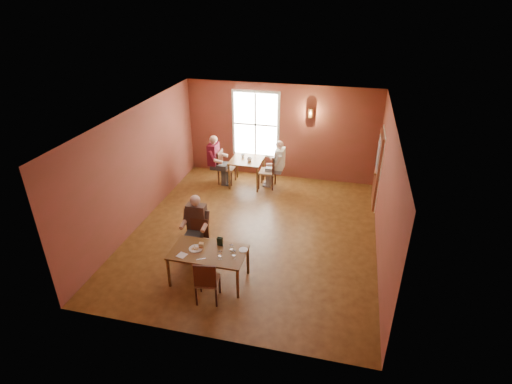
% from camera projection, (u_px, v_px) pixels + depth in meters
% --- Properties ---
extents(ground, '(6.00, 7.00, 0.01)m').
position_uv_depth(ground, '(254.00, 232.00, 10.13)').
color(ground, brown).
rests_on(ground, ground).
extents(wall_back, '(6.00, 0.04, 3.00)m').
position_uv_depth(wall_back, '(281.00, 132.00, 12.46)').
color(wall_back, brown).
rests_on(wall_back, ground).
extents(wall_front, '(6.00, 0.04, 3.00)m').
position_uv_depth(wall_front, '(202.00, 270.00, 6.42)').
color(wall_front, brown).
rests_on(wall_front, ground).
extents(wall_left, '(0.04, 7.00, 3.00)m').
position_uv_depth(wall_left, '(139.00, 167.00, 10.06)').
color(wall_left, brown).
rests_on(wall_left, ground).
extents(wall_right, '(0.04, 7.00, 3.00)m').
position_uv_depth(wall_right, '(386.00, 193.00, 8.81)').
color(wall_right, brown).
rests_on(wall_right, ground).
extents(ceiling, '(6.00, 7.00, 0.04)m').
position_uv_depth(ceiling, '(254.00, 117.00, 8.75)').
color(ceiling, white).
rests_on(ceiling, wall_back).
extents(window, '(1.36, 0.10, 1.96)m').
position_uv_depth(window, '(256.00, 124.00, 12.49)').
color(window, white).
rests_on(window, wall_back).
extents(door, '(0.12, 1.04, 2.10)m').
position_uv_depth(door, '(377.00, 170.00, 11.02)').
color(door, maroon).
rests_on(door, ground).
extents(wall_sconce, '(0.16, 0.16, 0.28)m').
position_uv_depth(wall_sconce, '(311.00, 113.00, 11.86)').
color(wall_sconce, brown).
rests_on(wall_sconce, wall_back).
extents(main_table, '(1.55, 0.87, 0.73)m').
position_uv_depth(main_table, '(209.00, 266.00, 8.33)').
color(main_table, brown).
rests_on(main_table, ground).
extents(chair_diner_main, '(0.42, 0.42, 0.94)m').
position_uv_depth(chair_diner_main, '(197.00, 241.00, 8.95)').
color(chair_diner_main, '#42200D').
rests_on(chair_diner_main, ground).
extents(diner_main, '(0.57, 0.57, 1.42)m').
position_uv_depth(diner_main, '(196.00, 233.00, 8.81)').
color(diner_main, black).
rests_on(diner_main, ground).
extents(chair_empty, '(0.49, 0.49, 0.97)m').
position_uv_depth(chair_empty, '(208.00, 280.00, 7.75)').
color(chair_empty, brown).
rests_on(chair_empty, ground).
extents(plate_food, '(0.35, 0.35, 0.04)m').
position_uv_depth(plate_food, '(196.00, 248.00, 8.24)').
color(plate_food, silver).
rests_on(plate_food, main_table).
extents(sandwich, '(0.09, 0.09, 0.11)m').
position_uv_depth(sandwich, '(201.00, 246.00, 8.25)').
color(sandwich, tan).
rests_on(sandwich, main_table).
extents(goblet_a, '(0.09, 0.09, 0.20)m').
position_uv_depth(goblet_a, '(231.00, 248.00, 8.10)').
color(goblet_a, white).
rests_on(goblet_a, main_table).
extents(goblet_b, '(0.11, 0.11, 0.20)m').
position_uv_depth(goblet_b, '(234.00, 255.00, 7.90)').
color(goblet_b, white).
rests_on(goblet_b, main_table).
extents(goblet_c, '(0.08, 0.08, 0.20)m').
position_uv_depth(goblet_c, '(220.00, 255.00, 7.89)').
color(goblet_c, white).
rests_on(goblet_c, main_table).
extents(menu_stand, '(0.12, 0.06, 0.20)m').
position_uv_depth(menu_stand, '(220.00, 242.00, 8.31)').
color(menu_stand, '#1B3222').
rests_on(menu_stand, main_table).
extents(knife, '(0.17, 0.11, 0.00)m').
position_uv_depth(knife, '(201.00, 259.00, 7.94)').
color(knife, silver).
rests_on(knife, main_table).
extents(napkin, '(0.22, 0.22, 0.01)m').
position_uv_depth(napkin, '(182.00, 255.00, 8.05)').
color(napkin, white).
rests_on(napkin, main_table).
extents(side_plate, '(0.21, 0.21, 0.01)m').
position_uv_depth(side_plate, '(243.00, 250.00, 8.21)').
color(side_plate, silver).
rests_on(side_plate, main_table).
extents(second_table, '(0.96, 0.96, 0.85)m').
position_uv_depth(second_table, '(247.00, 172.00, 12.37)').
color(second_table, brown).
rests_on(second_table, ground).
extents(chair_diner_white, '(0.47, 0.47, 1.07)m').
position_uv_depth(chair_diner_white, '(267.00, 171.00, 12.18)').
color(chair_diner_white, '#4D2714').
rests_on(chair_diner_white, ground).
extents(diner_white, '(0.58, 0.58, 1.45)m').
position_uv_depth(diner_white, '(268.00, 165.00, 12.09)').
color(diner_white, white).
rests_on(diner_white, ground).
extents(chair_diner_maroon, '(0.46, 0.46, 1.05)m').
position_uv_depth(chair_diner_maroon, '(227.00, 167.00, 12.46)').
color(chair_diner_maroon, brown).
rests_on(chair_diner_maroon, ground).
extents(diner_maroon, '(0.61, 0.61, 1.51)m').
position_uv_depth(diner_maroon, '(226.00, 160.00, 12.36)').
color(diner_maroon, '#5D1310').
rests_on(diner_maroon, ground).
extents(cup_a, '(0.18, 0.18, 0.11)m').
position_uv_depth(cup_a, '(249.00, 159.00, 12.05)').
color(cup_a, silver).
rests_on(cup_a, second_table).
extents(cup_b, '(0.14, 0.14, 0.10)m').
position_uv_depth(cup_b, '(243.00, 156.00, 12.32)').
color(cup_b, white).
rests_on(cup_b, second_table).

